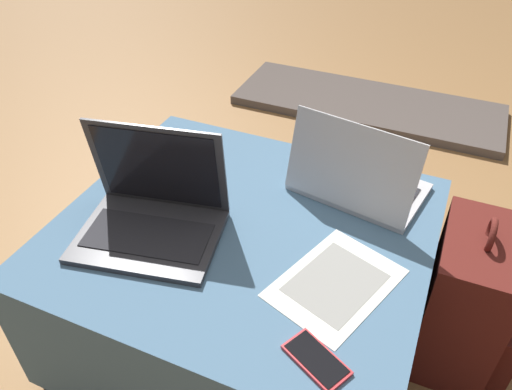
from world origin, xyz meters
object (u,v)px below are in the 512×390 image
(laptop_near, at_px, (152,212))
(laptop_far, at_px, (356,180))
(cell_phone, at_px, (316,360))
(paper_sheet, at_px, (336,283))
(wrist_brace, at_px, (151,159))
(backpack, at_px, (469,304))

(laptop_near, bearing_deg, laptop_far, 27.06)
(cell_phone, relative_size, paper_sheet, 0.43)
(wrist_brace, bearing_deg, backpack, 4.79)
(backpack, bearing_deg, wrist_brace, 94.57)
(laptop_near, height_order, laptop_far, laptop_near)
(wrist_brace, bearing_deg, paper_sheet, -18.62)
(paper_sheet, height_order, wrist_brace, wrist_brace)
(backpack, relative_size, paper_sheet, 1.48)
(laptop_far, height_order, cell_phone, laptop_far)
(cell_phone, xyz_separation_m, paper_sheet, (-0.02, 0.21, -0.00))
(laptop_near, bearing_deg, wrist_brace, 112.39)
(laptop_near, height_order, cell_phone, laptop_near)
(backpack, bearing_deg, paper_sheet, 131.49)
(wrist_brace, bearing_deg, cell_phone, -33.02)
(laptop_near, relative_size, paper_sheet, 1.12)
(laptop_far, xyz_separation_m, backpack, (0.37, -0.05, -0.29))
(laptop_far, relative_size, paper_sheet, 1.09)
(cell_phone, relative_size, wrist_brace, 0.83)
(cell_phone, bearing_deg, paper_sheet, -146.85)
(cell_phone, bearing_deg, wrist_brace, -95.92)
(wrist_brace, bearing_deg, laptop_near, -56.26)
(laptop_near, relative_size, laptop_far, 1.03)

